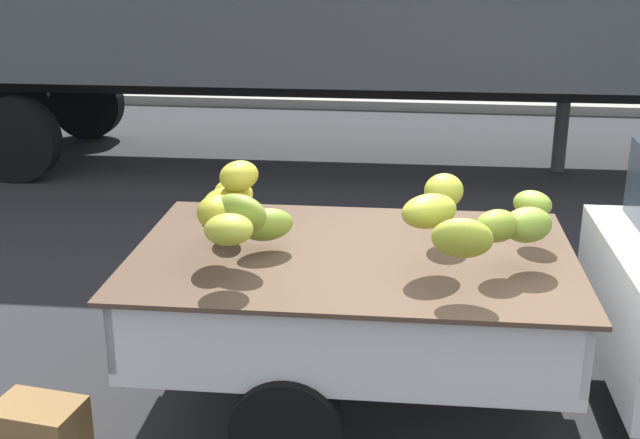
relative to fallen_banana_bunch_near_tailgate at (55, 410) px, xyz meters
name	(u,v)px	position (x,y,z in m)	size (l,w,h in m)	color
ground	(483,424)	(2.73, 0.31, -0.08)	(220.00, 220.00, 0.00)	#28282B
curb_strip	(448,104)	(2.73, 10.67, 0.00)	(80.00, 0.80, 0.16)	gray
fallen_banana_bunch_near_tailgate	(55,410)	(0.00, 0.00, 0.00)	(0.35, 0.24, 0.16)	#A1A72B
produce_crate	(39,426)	(0.03, -0.29, 0.07)	(0.52, 0.36, 0.30)	olive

